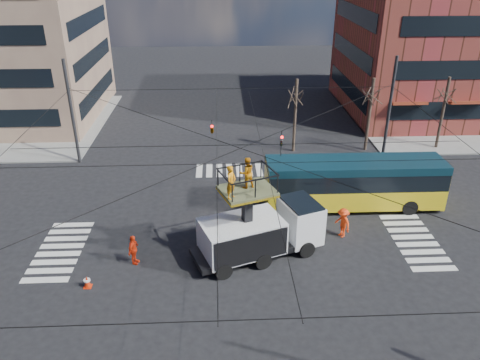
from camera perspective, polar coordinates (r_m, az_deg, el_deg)
name	(u,v)px	position (r m, az deg, el deg)	size (l,w,h in m)	color
ground	(240,245)	(26.56, 0.05, -7.96)	(120.00, 120.00, 0.00)	black
sidewalk_ne	(443,118)	(50.49, 23.55, 6.97)	(18.00, 18.00, 0.12)	slate
sidewalk_nw	(8,124)	(49.62, -26.39, 6.09)	(18.00, 18.00, 0.12)	slate
crosswalks	(240,245)	(26.55, 0.05, -7.94)	(22.40, 22.40, 0.02)	silver
building_ne	(454,40)	(51.95, 24.60, 15.28)	(20.06, 16.06, 14.00)	brown
overhead_network	(239,174)	(24.76, -0.15, 0.79)	(24.24, 24.24, 8.00)	#2D2D30
tree_a	(296,96)	(37.38, 6.86, 10.11)	(2.00, 2.00, 6.00)	#382B21
tree_b	(372,95)	(38.81, 15.77, 9.92)	(2.00, 2.00, 6.00)	#382B21
tree_c	(446,94)	(41.07, 23.86, 9.54)	(2.00, 2.00, 6.00)	#382B21
utility_truck	(261,223)	(24.81, 2.57, -5.27)	(7.36, 4.59, 5.86)	black
city_bus	(354,182)	(30.40, 13.70, -0.29)	(11.15, 2.70, 3.20)	yellow
traffic_cone	(87,282)	(24.64, -18.14, -11.70)	(0.36, 0.36, 0.63)	red
worker_ground	(133,250)	(25.32, -12.86, -8.31)	(0.99, 0.41, 1.69)	red
flagger	(343,223)	(27.49, 12.40, -5.11)	(1.17, 0.67, 1.81)	#FF3C10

